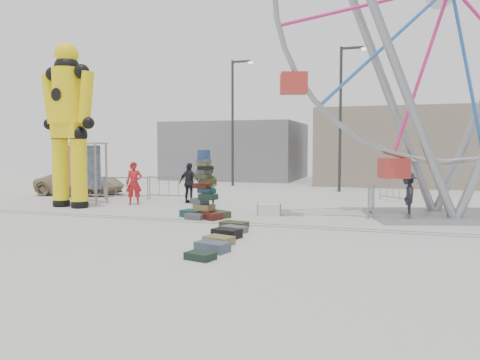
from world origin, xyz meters
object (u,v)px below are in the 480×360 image
(suitcase_tower, at_px, (205,199))
(barricade_dummy_a, at_px, (85,187))
(pedestrian_green, at_px, (209,186))
(pedestrian_grey, at_px, (407,195))
(crash_test_dummy, at_px, (68,119))
(pedestrian_red, at_px, (134,183))
(barricade_wheel_back, at_px, (393,189))
(parked_suv, at_px, (81,183))
(pedestrian_black, at_px, (190,183))
(barricade_dummy_b, at_px, (126,188))
(banner_scaffold, at_px, (80,157))
(lamp_post_left, at_px, (234,116))
(lamp_post_right, at_px, (342,111))
(barricade_wheel_front, at_px, (371,200))
(ferris_wheel, at_px, (450,16))
(steamer_trunk, at_px, (269,210))
(barricade_dummy_c, at_px, (169,188))

(suitcase_tower, height_order, barricade_dummy_a, suitcase_tower)
(pedestrian_green, bearing_deg, pedestrian_grey, 10.10)
(crash_test_dummy, bearing_deg, pedestrian_red, 45.42)
(suitcase_tower, relative_size, pedestrian_green, 1.42)
(pedestrian_red, relative_size, pedestrian_green, 1.10)
(barricade_wheel_back, distance_m, parked_suv, 15.67)
(pedestrian_grey, bearing_deg, pedestrian_black, -101.28)
(barricade_dummy_b, bearing_deg, banner_scaffold, -169.40)
(lamp_post_left, relative_size, pedestrian_black, 4.45)
(lamp_post_right, bearing_deg, pedestrian_red, -132.41)
(crash_test_dummy, xyz_separation_m, pedestrian_grey, (13.24, 1.11, -2.85))
(suitcase_tower, distance_m, barricade_wheel_front, 6.08)
(ferris_wheel, distance_m, parked_suv, 18.60)
(pedestrian_black, relative_size, pedestrian_grey, 1.10)
(barricade_wheel_front, height_order, barricade_wheel_back, same)
(pedestrian_black, bearing_deg, lamp_post_right, -121.01)
(barricade_dummy_b, bearing_deg, lamp_post_right, 15.85)
(lamp_post_left, relative_size, steamer_trunk, 9.25)
(barricade_wheel_front, distance_m, pedestrian_black, 8.00)
(barricade_dummy_a, distance_m, pedestrian_grey, 14.85)
(steamer_trunk, height_order, barricade_wheel_front, barricade_wheel_front)
(pedestrian_black, xyz_separation_m, pedestrian_grey, (9.10, -1.74, -0.08))
(banner_scaffold, bearing_deg, barricade_dummy_c, 51.59)
(barricade_dummy_c, bearing_deg, pedestrian_grey, -17.69)
(barricade_dummy_c, relative_size, barricade_wheel_back, 1.00)
(barricade_dummy_c, relative_size, pedestrian_black, 1.11)
(lamp_post_left, distance_m, pedestrian_green, 10.98)
(barricade_wheel_front, relative_size, pedestrian_black, 1.11)
(barricade_dummy_c, relative_size, barricade_wheel_front, 1.00)
(barricade_dummy_b, bearing_deg, parked_suv, 138.63)
(pedestrian_grey, bearing_deg, crash_test_dummy, -85.70)
(suitcase_tower, relative_size, barricade_dummy_a, 1.20)
(crash_test_dummy, distance_m, pedestrian_green, 6.43)
(parked_suv, bearing_deg, lamp_post_left, -44.95)
(ferris_wheel, distance_m, barricade_wheel_back, 8.27)
(pedestrian_black, bearing_deg, pedestrian_green, 159.59)
(lamp_post_right, distance_m, barricade_dummy_b, 12.38)
(lamp_post_left, distance_m, pedestrian_red, 11.33)
(pedestrian_black, bearing_deg, suitcase_tower, 128.14)
(banner_scaffold, bearing_deg, pedestrian_black, 32.30)
(lamp_post_right, height_order, crash_test_dummy, lamp_post_right)
(lamp_post_right, relative_size, banner_scaffold, 2.19)
(lamp_post_left, height_order, barricade_wheel_front, lamp_post_left)
(lamp_post_left, distance_m, barricade_dummy_c, 9.25)
(suitcase_tower, relative_size, pedestrian_black, 1.33)
(lamp_post_left, distance_m, ferris_wheel, 16.01)
(pedestrian_red, distance_m, parked_suv, 5.62)
(crash_test_dummy, relative_size, barricade_dummy_b, 3.48)
(lamp_post_left, bearing_deg, barricade_wheel_back, -31.45)
(barricade_wheel_back, bearing_deg, pedestrian_grey, -30.42)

